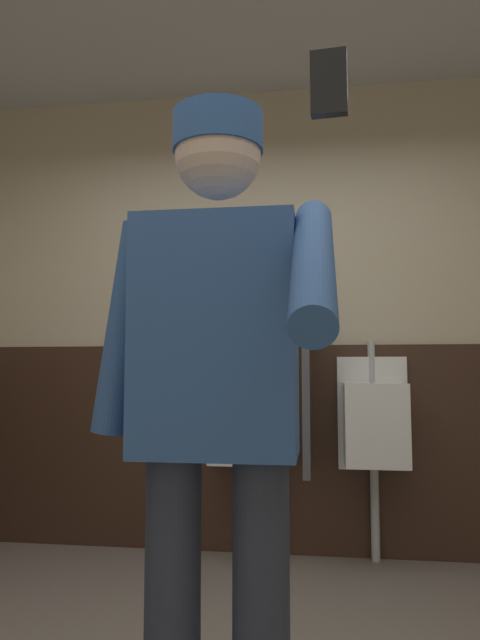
% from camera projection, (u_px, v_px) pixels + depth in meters
% --- Properties ---
extents(wall_back, '(4.78, 0.12, 2.84)m').
position_uv_depth(wall_back, '(269.00, 314.00, 3.53)').
color(wall_back, beige).
rests_on(wall_back, ground_plane).
extents(wainscot_band_back, '(4.18, 0.03, 1.22)m').
position_uv_depth(wainscot_band_back, '(269.00, 448.00, 3.39)').
color(wainscot_band_back, '#382319').
rests_on(wainscot_band_back, ground_plane).
extents(urinal_left, '(0.40, 0.34, 1.24)m').
position_uv_depth(urinal_left, '(242.00, 421.00, 3.28)').
color(urinal_left, white).
rests_on(urinal_left, ground_plane).
extents(urinal_middle, '(0.40, 0.34, 1.24)m').
position_uv_depth(urinal_middle, '(375.00, 423.00, 3.18)').
color(urinal_middle, white).
rests_on(urinal_middle, ground_plane).
extents(privacy_divider_panel, '(0.04, 0.40, 0.90)m').
position_uv_depth(privacy_divider_panel, '(307.00, 392.00, 3.17)').
color(privacy_divider_panel, '#4C4C51').
extents(person, '(0.62, 0.60, 1.74)m').
position_uv_depth(person, '(217.00, 386.00, 1.42)').
color(person, '#2D3342').
rests_on(person, ground_plane).
extents(cell_phone, '(0.06, 0.03, 0.11)m').
position_uv_depth(cell_phone, '(329.00, 83.00, 0.94)').
color(cell_phone, black).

